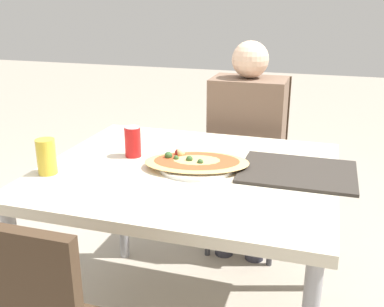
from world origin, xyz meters
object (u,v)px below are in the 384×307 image
Objects in this scene: pizza_main at (196,163)px; person_seated at (247,134)px; soda_can at (133,142)px; dining_table at (188,185)px; drink_glass at (46,157)px; chair_far_seated at (250,154)px.

person_seated is at bearing 83.90° from pizza_main.
soda_can is (-0.36, -0.63, 0.11)m from person_seated.
dining_table is at bearing -14.25° from soda_can.
soda_can is 0.35m from drink_glass.
drink_glass is at bearing -157.01° from pizza_main.
soda_can is at bearing 64.42° from chair_far_seated.
dining_table is 0.54m from drink_glass.
dining_table is at bearing 23.00° from drink_glass.
dining_table is 0.30m from soda_can.
chair_far_seated is 0.19m from person_seated.
person_seated reaches higher than pizza_main.
person_seated reaches higher than dining_table.
pizza_main is at bearing 83.90° from person_seated.
pizza_main is 3.58× the size of soda_can.
pizza_main is (-0.07, -0.68, 0.07)m from person_seated.
person_seated is 9.22× the size of soda_can.
soda_can reaches higher than dining_table.
dining_table is 0.70m from person_seated.
person_seated is at bearing 90.00° from chair_far_seated.
dining_table is 0.10m from pizza_main.
dining_table is 0.96× the size of person_seated.
chair_far_seated is at bearing -90.00° from person_seated.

